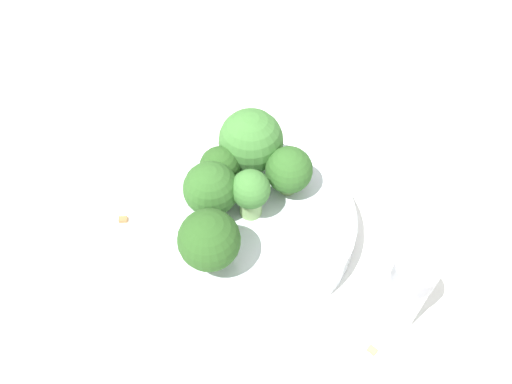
# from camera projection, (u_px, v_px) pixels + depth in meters

# --- Properties ---
(ground_plane) EXTENTS (3.00, 3.00, 0.00)m
(ground_plane) POSITION_uv_depth(u_px,v_px,m) (256.00, 234.00, 0.47)
(ground_plane) COLOR white
(bowl) EXTENTS (0.18, 0.18, 0.03)m
(bowl) POSITION_uv_depth(u_px,v_px,m) (256.00, 224.00, 0.46)
(bowl) COLOR silver
(bowl) RESTS_ON ground_plane
(broccoli_floret_0) EXTENTS (0.04, 0.04, 0.05)m
(broccoli_floret_0) POSITION_uv_depth(u_px,v_px,m) (289.00, 171.00, 0.44)
(broccoli_floret_0) COLOR #7A9E5B
(broccoli_floret_0) RESTS_ON bowl
(broccoli_floret_1) EXTENTS (0.05, 0.05, 0.06)m
(broccoli_floret_1) POSITION_uv_depth(u_px,v_px,m) (209.00, 241.00, 0.39)
(broccoli_floret_1) COLOR #84AD66
(broccoli_floret_1) RESTS_ON bowl
(broccoli_floret_2) EXTENTS (0.03, 0.03, 0.05)m
(broccoli_floret_2) POSITION_uv_depth(u_px,v_px,m) (250.00, 193.00, 0.42)
(broccoli_floret_2) COLOR #84AD66
(broccoli_floret_2) RESTS_ON bowl
(broccoli_floret_3) EXTENTS (0.06, 0.06, 0.06)m
(broccoli_floret_3) POSITION_uv_depth(u_px,v_px,m) (251.00, 141.00, 0.45)
(broccoli_floret_3) COLOR #8EB770
(broccoli_floret_3) RESTS_ON bowl
(broccoli_floret_4) EXTENTS (0.04, 0.04, 0.05)m
(broccoli_floret_4) POSITION_uv_depth(u_px,v_px,m) (220.00, 167.00, 0.44)
(broccoli_floret_4) COLOR #8EB770
(broccoli_floret_4) RESTS_ON bowl
(broccoli_floret_5) EXTENTS (0.05, 0.05, 0.05)m
(broccoli_floret_5) POSITION_uv_depth(u_px,v_px,m) (211.00, 189.00, 0.42)
(broccoli_floret_5) COLOR #84AD66
(broccoli_floret_5) RESTS_ON bowl
(pepper_shaker) EXTENTS (0.03, 0.03, 0.08)m
(pepper_shaker) POSITION_uv_depth(u_px,v_px,m) (405.00, 292.00, 0.39)
(pepper_shaker) COLOR silver
(pepper_shaker) RESTS_ON ground_plane
(almond_crumb_0) EXTENTS (0.01, 0.01, 0.01)m
(almond_crumb_0) POSITION_uv_depth(u_px,v_px,m) (373.00, 349.00, 0.40)
(almond_crumb_0) COLOR tan
(almond_crumb_0) RESTS_ON ground_plane
(almond_crumb_1) EXTENTS (0.01, 0.01, 0.01)m
(almond_crumb_1) POSITION_uv_depth(u_px,v_px,m) (123.00, 218.00, 0.48)
(almond_crumb_1) COLOR olive
(almond_crumb_1) RESTS_ON ground_plane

